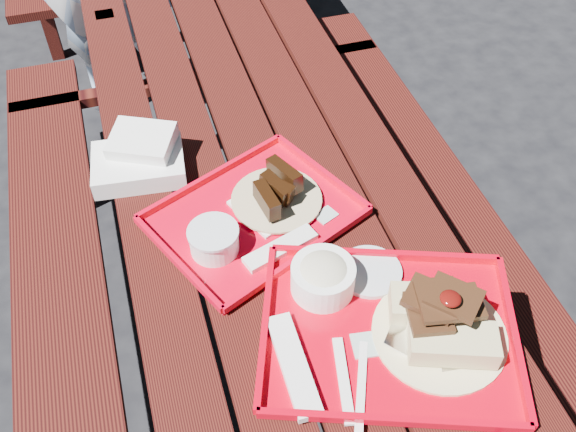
% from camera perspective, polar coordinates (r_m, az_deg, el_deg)
% --- Properties ---
extents(ground, '(60.00, 60.00, 0.00)m').
position_cam_1_polar(ground, '(2.18, -1.18, -11.80)').
color(ground, black).
rests_on(ground, ground).
extents(picnic_table_near, '(1.41, 2.40, 0.75)m').
position_cam_1_polar(picnic_table_near, '(1.72, -1.47, -2.28)').
color(picnic_table_near, '#42130C').
rests_on(picnic_table_near, ground).
extents(near_tray, '(0.61, 0.55, 0.16)m').
position_cam_1_polar(near_tray, '(1.32, 8.95, -8.69)').
color(near_tray, red).
rests_on(near_tray, picnic_table_near).
extents(far_tray, '(0.54, 0.49, 0.08)m').
position_cam_1_polar(far_tray, '(1.49, -3.09, -0.04)').
color(far_tray, red).
rests_on(far_tray, picnic_table_near).
extents(white_cloth, '(0.24, 0.21, 0.09)m').
position_cam_1_polar(white_cloth, '(1.65, -13.05, 5.03)').
color(white_cloth, white).
rests_on(white_cloth, picnic_table_near).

